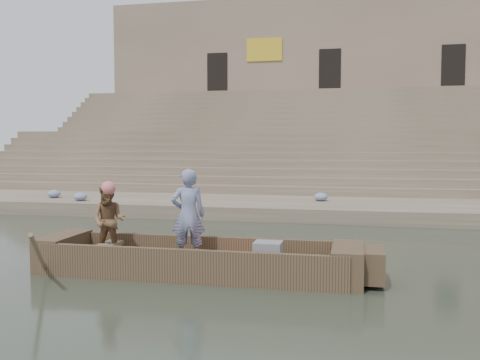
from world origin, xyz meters
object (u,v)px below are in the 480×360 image
(main_rowboat, at_px, (197,268))
(rowing_man, at_px, (109,221))
(standing_man, at_px, (188,215))
(television, at_px, (267,254))

(main_rowboat, relative_size, rowing_man, 3.86)
(main_rowboat, relative_size, standing_man, 3.11)
(standing_man, bearing_deg, main_rowboat, 145.12)
(standing_man, xyz_separation_m, rowing_man, (-1.52, 0.07, -0.16))
(main_rowboat, bearing_deg, television, 0.00)
(standing_man, bearing_deg, television, 159.24)
(standing_man, height_order, television, standing_man)
(rowing_man, bearing_deg, main_rowboat, -10.20)
(rowing_man, bearing_deg, television, -8.55)
(main_rowboat, height_order, rowing_man, rowing_man)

